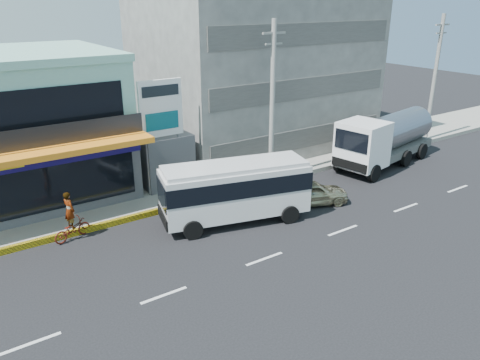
% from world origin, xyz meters
% --- Properties ---
extents(ground, '(120.00, 120.00, 0.00)m').
position_xyz_m(ground, '(0.00, 0.00, 0.00)').
color(ground, black).
rests_on(ground, ground).
extents(sidewalk, '(70.00, 5.00, 0.30)m').
position_xyz_m(sidewalk, '(5.00, 9.50, 0.15)').
color(sidewalk, gray).
rests_on(sidewalk, ground).
extents(shop_building, '(12.40, 11.70, 8.00)m').
position_xyz_m(shop_building, '(-8.00, 13.95, 4.00)').
color(shop_building, '#48484D').
rests_on(shop_building, ground).
extents(concrete_building, '(16.00, 12.00, 14.00)m').
position_xyz_m(concrete_building, '(10.00, 15.00, 7.00)').
color(concrete_building, gray).
rests_on(concrete_building, ground).
extents(gap_structure, '(3.00, 6.00, 3.50)m').
position_xyz_m(gap_structure, '(0.00, 12.00, 1.75)').
color(gap_structure, '#48484D').
rests_on(gap_structure, ground).
extents(satellite_dish, '(1.50, 1.50, 0.15)m').
position_xyz_m(satellite_dish, '(0.00, 11.00, 3.58)').
color(satellite_dish, slate).
rests_on(satellite_dish, gap_structure).
extents(billboard, '(2.60, 0.18, 6.90)m').
position_xyz_m(billboard, '(-0.50, 9.20, 4.93)').
color(billboard, gray).
rests_on(billboard, ground).
extents(utility_pole_near, '(1.60, 0.30, 10.00)m').
position_xyz_m(utility_pole_near, '(6.00, 7.40, 5.15)').
color(utility_pole_near, '#999993').
rests_on(utility_pole_near, ground).
extents(utility_pole_far, '(1.60, 0.30, 10.00)m').
position_xyz_m(utility_pole_far, '(22.00, 7.40, 5.15)').
color(utility_pole_far, '#999993').
rests_on(utility_pole_far, ground).
extents(minibus, '(8.04, 4.26, 3.21)m').
position_xyz_m(minibus, '(1.06, 4.01, 1.92)').
color(minibus, silver).
rests_on(minibus, ground).
extents(sedan, '(4.48, 3.04, 1.42)m').
position_xyz_m(sedan, '(5.88, 3.39, 0.71)').
color(sedan, tan).
rests_on(sedan, ground).
extents(tanker_truck, '(9.47, 4.32, 3.60)m').
position_xyz_m(tanker_truck, '(14.60, 5.68, 1.93)').
color(tanker_truck, white).
rests_on(tanker_truck, ground).
extents(motorcycle_rider, '(2.06, 1.25, 2.49)m').
position_xyz_m(motorcycle_rider, '(-6.67, 6.80, 0.82)').
color(motorcycle_rider, '#50140B').
rests_on(motorcycle_rider, ground).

